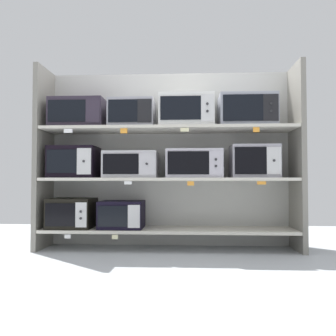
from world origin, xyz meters
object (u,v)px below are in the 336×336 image
at_px(microwave_6, 79,114).
at_px(microwave_7, 132,114).
at_px(microwave_0, 72,213).
at_px(microwave_1, 122,214).
at_px(microwave_3, 131,165).
at_px(microwave_9, 247,111).
at_px(microwave_4, 194,164).
at_px(microwave_5, 254,162).
at_px(microwave_8, 186,112).
at_px(microwave_2, 74,162).

relative_size(microwave_6, microwave_7, 1.21).
relative_size(microwave_0, microwave_1, 1.00).
xyz_separation_m(microwave_3, microwave_9, (1.17, -0.00, 0.54)).
height_order(microwave_4, microwave_6, microwave_6).
bearing_deg(microwave_6, microwave_0, -179.87).
height_order(microwave_0, microwave_7, microwave_7).
bearing_deg(microwave_7, microwave_1, 179.90).
bearing_deg(microwave_0, microwave_3, 0.00).
distance_m(microwave_3, microwave_5, 1.24).
xyz_separation_m(microwave_0, microwave_1, (0.52, 0.00, -0.01)).
xyz_separation_m(microwave_7, microwave_8, (0.56, 0.00, 0.02)).
distance_m(microwave_2, microwave_6, 0.50).
bearing_deg(microwave_8, microwave_0, -179.99).
relative_size(microwave_1, microwave_2, 0.93).
bearing_deg(microwave_0, microwave_9, -0.01).
xyz_separation_m(microwave_0, microwave_6, (0.06, 0.00, 1.02)).
height_order(microwave_2, microwave_8, microwave_8).
bearing_deg(microwave_5, microwave_2, 179.99).
bearing_deg(microwave_0, microwave_5, -0.01).
bearing_deg(microwave_0, microwave_7, -0.01).
xyz_separation_m(microwave_1, microwave_5, (1.33, -0.00, 0.54)).
distance_m(microwave_4, microwave_7, 0.81).
bearing_deg(microwave_4, microwave_2, 179.98).
bearing_deg(microwave_7, microwave_4, -0.01).
relative_size(microwave_0, microwave_9, 0.77).
bearing_deg(microwave_1, microwave_8, 0.00).
bearing_deg(microwave_1, microwave_3, -0.04).
relative_size(microwave_2, microwave_4, 0.84).
height_order(microwave_8, microwave_9, microwave_8).
xyz_separation_m(microwave_0, microwave_5, (1.85, -0.00, 0.52)).
xyz_separation_m(microwave_3, microwave_7, (0.01, -0.00, 0.52)).
height_order(microwave_0, microwave_1, microwave_0).
relative_size(microwave_6, microwave_9, 0.98).
height_order(microwave_5, microwave_6, microwave_6).
height_order(microwave_4, microwave_8, microwave_8).
relative_size(microwave_3, microwave_7, 1.18).
bearing_deg(microwave_4, microwave_3, 179.98).
relative_size(microwave_2, microwave_5, 1.01).
height_order(microwave_0, microwave_3, microwave_3).
xyz_separation_m(microwave_6, microwave_7, (0.56, -0.00, -0.01)).
relative_size(microwave_1, microwave_9, 0.78).
relative_size(microwave_0, microwave_2, 0.93).
relative_size(microwave_5, microwave_8, 0.85).
distance_m(microwave_1, microwave_9, 1.64).
distance_m(microwave_2, microwave_3, 0.59).
bearing_deg(microwave_3, microwave_1, 179.96).
bearing_deg(microwave_5, microwave_0, 179.99).
xyz_separation_m(microwave_4, microwave_7, (-0.63, 0.00, 0.51)).
relative_size(microwave_1, microwave_5, 0.94).
height_order(microwave_1, microwave_8, microwave_8).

